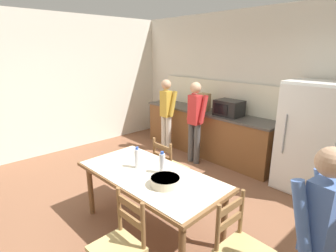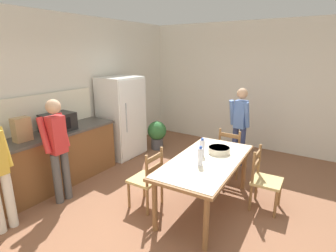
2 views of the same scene
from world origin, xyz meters
name	(u,v)px [view 1 (image 1 of 2)]	position (x,y,z in m)	size (l,w,h in m)	color
ground_plane	(154,213)	(0.00, 0.00, 0.00)	(8.32, 8.32, 0.00)	brown
wall_back	(262,89)	(0.00, 2.66, 1.45)	(6.52, 0.12, 2.90)	silver
wall_left	(55,85)	(-3.26, 0.00, 1.45)	(0.12, 5.20, 2.90)	silver
kitchen_counter	(206,132)	(-0.95, 2.23, 0.47)	(3.09, 0.66, 0.94)	brown
counter_splashback	(217,95)	(-0.94, 2.54, 1.24)	(3.05, 0.03, 0.60)	#EFE8CB
refrigerator	(311,138)	(1.13, 2.19, 0.86)	(0.85, 0.73, 1.72)	white
microwave	(229,108)	(-0.39, 2.21, 1.09)	(0.50, 0.39, 0.30)	black
paper_bag	(204,102)	(-1.01, 2.20, 1.12)	(0.24, 0.16, 0.36)	tan
dining_table	(150,180)	(0.24, -0.24, 0.68)	(1.89, 0.98, 0.76)	brown
bottle_near_centre	(137,158)	(0.01, -0.25, 0.89)	(0.07, 0.07, 0.27)	silver
bottle_off_centre	(162,163)	(0.32, -0.12, 0.89)	(0.07, 0.07, 0.27)	silver
serving_bowl	(165,181)	(0.56, -0.29, 0.81)	(0.32, 0.32, 0.09)	beige
chair_head_end	(241,249)	(1.45, -0.18, 0.44)	(0.40, 0.42, 0.91)	olive
chair_side_far_left	(169,168)	(-0.22, 0.48, 0.44)	(0.42, 0.40, 0.91)	olive
chair_side_near_right	(120,246)	(0.69, -0.95, 0.44)	(0.44, 0.42, 0.91)	olive
person_at_sink	(166,112)	(-1.63, 1.71, 0.88)	(0.39, 0.27, 1.57)	silver
person_at_counter	(195,119)	(-0.79, 1.69, 0.89)	(0.40, 0.28, 1.59)	#4C4C4C
person_by_table	(316,237)	(2.00, -0.13, 0.88)	(0.29, 0.41, 1.56)	navy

